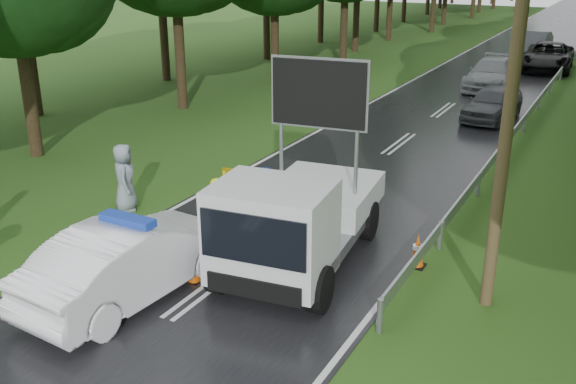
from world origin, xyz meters
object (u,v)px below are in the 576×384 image
Objects in this scene: civilian at (268,200)px; queue_car_third at (548,57)px; police_sedan at (131,260)px; work_truck at (296,218)px; queue_car_first at (493,103)px; queue_car_second at (492,74)px; barrier at (272,183)px; queue_car_fourth at (535,43)px; officer at (217,209)px.

civilian is 0.29× the size of queue_car_third.
police_sedan is 3.54m from work_truck.
queue_car_first is (3.36, 18.35, -0.10)m from police_sedan.
work_truck is 0.98× the size of queue_car_third.
police_sedan is at bearing -94.78° from queue_car_second.
queue_car_second is (1.63, 19.87, -0.12)m from barrier.
queue_car_second is (2.00, 24.92, -0.03)m from police_sedan.
civilian is 0.36× the size of queue_car_fourth.
barrier is at bearing -96.72° from queue_car_first.
work_truck reaches higher than police_sedan.
officer reaches higher than queue_car_fourth.
work_truck reaches higher than queue_car_second.
queue_car_third is (1.44, 29.39, -0.38)m from work_truck.
civilian is at bearing -97.03° from police_sedan.
work_truck is 3.41× the size of civilian.
queue_car_first is 0.88× the size of queue_car_fourth.
civilian is 0.41× the size of queue_car_first.
police_sedan is 2.95× the size of civilian.
police_sedan is 3.10× the size of officer.
queue_car_second is at bearing 76.71° from barrier.
work_truck is at bearing -127.14° from police_sedan.
officer is 0.30× the size of queue_car_second.
work_truck reaches higher than queue_car_first.
barrier is 33.02m from queue_car_fourth.
police_sedan is 1.20× the size of queue_car_first.
work_truck reaches higher than officer.
civilian reaches higher than queue_car_fourth.
police_sedan reaches higher than queue_car_second.
barrier is 19.94m from queue_car_second.
officer is at bearing -100.21° from queue_car_third.
officer is at bearing -95.41° from queue_car_second.
queue_car_fourth is (1.36, 33.97, -0.07)m from civilian.
police_sedan reaches higher than civilian.
officer is (-0.37, -2.00, -0.08)m from barrier.
queue_car_fourth is at bearing 99.42° from queue_car_first.
police_sedan is 4.14m from civilian.
officer is 35.04m from queue_car_fourth.
police_sedan reaches higher than queue_car_third.
officer is 0.95× the size of civilian.
work_truck is at bearing 172.42° from officer.
queue_car_third is (3.77, 32.03, 0.01)m from police_sedan.
queue_car_fourth is (-1.60, 6.00, -0.04)m from queue_car_third.
work_truck is at bearing -66.19° from civilian.
queue_car_fourth is (-1.19, 19.68, 0.07)m from queue_car_first.
queue_car_first is at bearing 68.71° from barrier.
queue_car_third is 6.21m from queue_car_fourth.
queue_car_third is (3.40, 26.97, -0.08)m from barrier.
work_truck is 22.30m from queue_car_second.
barrier is 2.04m from officer.
queue_car_first is at bearing 56.84° from civilian.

